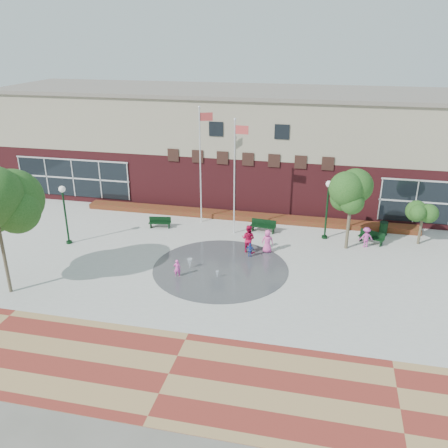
% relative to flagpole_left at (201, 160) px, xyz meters
% --- Properties ---
extents(ground, '(120.00, 120.00, 0.00)m').
position_rel_flagpole_left_xyz_m(ground, '(3.14, -10.29, -4.91)').
color(ground, '#666056').
rests_on(ground, ground).
extents(plaza_concrete, '(46.00, 18.00, 0.01)m').
position_rel_flagpole_left_xyz_m(plaza_concrete, '(3.14, -6.29, -4.90)').
color(plaza_concrete, '#A8A8A0').
rests_on(plaza_concrete, ground).
extents(paver_band, '(46.00, 6.00, 0.01)m').
position_rel_flagpole_left_xyz_m(paver_band, '(3.14, -17.29, -4.90)').
color(paver_band, maroon).
rests_on(paver_band, ground).
extents(splash_pad, '(8.40, 8.40, 0.01)m').
position_rel_flagpole_left_xyz_m(splash_pad, '(3.14, -7.29, -4.90)').
color(splash_pad, '#383A3D').
rests_on(splash_pad, ground).
extents(library_building, '(44.40, 10.40, 9.20)m').
position_rel_flagpole_left_xyz_m(library_building, '(3.14, 7.19, -0.26)').
color(library_building, '#561A1F').
rests_on(library_building, ground).
extents(flower_bed, '(26.00, 1.20, 0.40)m').
position_rel_flagpole_left_xyz_m(flower_bed, '(3.14, 1.31, -4.91)').
color(flower_bed, maroon).
rests_on(flower_bed, ground).
extents(flagpole_left, '(0.97, 0.44, 8.81)m').
position_rel_flagpole_left_xyz_m(flagpole_left, '(0.00, 0.00, 0.00)').
color(flagpole_left, white).
rests_on(flagpole_left, ground).
extents(flagpole_right, '(1.03, 0.17, 8.34)m').
position_rel_flagpole_left_xyz_m(flagpole_right, '(2.90, -1.63, -0.25)').
color(flagpole_right, white).
rests_on(flagpole_right, ground).
extents(lamp_left, '(0.44, 0.44, 4.18)m').
position_rel_flagpole_left_xyz_m(lamp_left, '(-7.98, -5.89, -2.31)').
color(lamp_left, black).
rests_on(lamp_left, ground).
extents(lamp_right, '(0.45, 0.45, 4.27)m').
position_rel_flagpole_left_xyz_m(lamp_right, '(9.33, -1.15, -2.25)').
color(lamp_right, black).
rests_on(lamp_right, ground).
extents(bench_left, '(1.69, 0.72, 0.82)m').
position_rel_flagpole_left_xyz_m(bench_left, '(-2.76, -1.85, -4.64)').
color(bench_left, black).
rests_on(bench_left, ground).
extents(bench_mid, '(1.88, 0.71, 0.92)m').
position_rel_flagpole_left_xyz_m(bench_mid, '(4.89, -0.97, -4.61)').
color(bench_mid, black).
rests_on(bench_mid, ground).
extents(bench_right, '(1.79, 1.15, 0.88)m').
position_rel_flagpole_left_xyz_m(bench_right, '(12.49, -1.35, -4.62)').
color(bench_right, black).
rests_on(bench_right, ground).
extents(trash_can, '(0.61, 0.61, 1.01)m').
position_rel_flagpole_left_xyz_m(trash_can, '(13.43, 0.40, -4.39)').
color(trash_can, black).
rests_on(trash_can, ground).
extents(tree_mid, '(3.08, 3.08, 5.20)m').
position_rel_flagpole_left_xyz_m(tree_mid, '(10.80, -2.54, -1.12)').
color(tree_mid, '#473D2D').
rests_on(tree_mid, ground).
extents(tree_small_right, '(2.02, 2.02, 3.45)m').
position_rel_flagpole_left_xyz_m(tree_small_right, '(15.69, -0.73, -2.39)').
color(tree_small_right, '#473D2D').
rests_on(tree_small_right, ground).
extents(water_jet_a, '(0.33, 0.33, 0.64)m').
position_rel_flagpole_left_xyz_m(water_jet_a, '(1.28, -7.70, -4.91)').
color(water_jet_a, white).
rests_on(water_jet_a, ground).
extents(water_jet_b, '(0.20, 0.20, 0.44)m').
position_rel_flagpole_left_xyz_m(water_jet_b, '(3.22, -8.52, -4.91)').
color(water_jet_b, white).
rests_on(water_jet_b, ground).
extents(child_splash, '(0.47, 0.37, 1.14)m').
position_rel_flagpole_left_xyz_m(child_splash, '(0.85, -8.88, -4.34)').
color(child_splash, '#EE48B1').
rests_on(child_splash, ground).
extents(adult_red, '(1.10, 0.96, 1.93)m').
position_rel_flagpole_left_xyz_m(adult_red, '(4.41, -4.57, -3.94)').
color(adult_red, '#BA0E3B').
rests_on(adult_red, ground).
extents(adult_pink, '(0.83, 0.59, 1.59)m').
position_rel_flagpole_left_xyz_m(adult_pink, '(5.65, -4.31, -4.11)').
color(adult_pink, '#EB50A3').
rests_on(adult_pink, ground).
extents(child_blue, '(0.60, 0.29, 0.99)m').
position_rel_flagpole_left_xyz_m(child_blue, '(4.66, -5.30, -4.41)').
color(child_blue, '#2640A2').
rests_on(child_blue, ground).
extents(person_bench, '(1.05, 0.78, 1.46)m').
position_rel_flagpole_left_xyz_m(person_bench, '(12.07, -2.04, -4.18)').
color(person_bench, '#C1409D').
rests_on(person_bench, ground).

